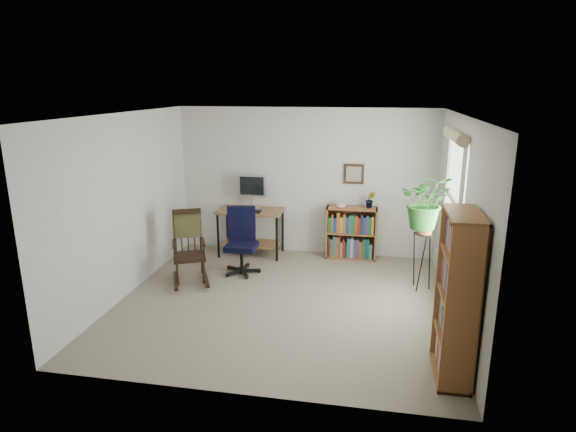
% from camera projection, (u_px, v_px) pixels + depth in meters
% --- Properties ---
extents(floor, '(4.20, 4.00, 0.00)m').
position_uv_depth(floor, '(283.00, 301.00, 6.30)').
color(floor, gray).
rests_on(floor, ground).
extents(ceiling, '(4.20, 4.00, 0.00)m').
position_uv_depth(ceiling, '(282.00, 114.00, 5.67)').
color(ceiling, silver).
rests_on(ceiling, ground).
extents(wall_back, '(4.20, 0.00, 2.40)m').
position_uv_depth(wall_back, '(305.00, 182.00, 7.88)').
color(wall_back, silver).
rests_on(wall_back, ground).
extents(wall_front, '(4.20, 0.00, 2.40)m').
position_uv_depth(wall_front, '(237.00, 272.00, 4.08)').
color(wall_front, silver).
rests_on(wall_front, ground).
extents(wall_left, '(0.00, 4.00, 2.40)m').
position_uv_depth(wall_left, '(126.00, 205.00, 6.34)').
color(wall_left, silver).
rests_on(wall_left, ground).
extents(wall_right, '(0.00, 4.00, 2.40)m').
position_uv_depth(wall_right, '(458.00, 221.00, 5.62)').
color(wall_right, silver).
rests_on(wall_right, ground).
extents(window, '(0.12, 1.20, 1.50)m').
position_uv_depth(window, '(453.00, 198.00, 5.86)').
color(window, white).
rests_on(window, wall_right).
extents(desk, '(1.06, 0.58, 0.76)m').
position_uv_depth(desk, '(251.00, 232.00, 7.96)').
color(desk, '#926640').
rests_on(desk, floor).
extents(monitor, '(0.46, 0.16, 0.56)m').
position_uv_depth(monitor, '(252.00, 191.00, 7.92)').
color(monitor, '#B1B1B5').
rests_on(monitor, desk).
extents(keyboard, '(0.40, 0.15, 0.02)m').
position_uv_depth(keyboard, '(249.00, 211.00, 7.74)').
color(keyboard, black).
rests_on(keyboard, desk).
extents(office_chair, '(0.66, 0.66, 1.01)m').
position_uv_depth(office_chair, '(241.00, 241.00, 7.11)').
color(office_chair, black).
rests_on(office_chair, floor).
extents(rocking_chair, '(0.87, 1.05, 1.06)m').
position_uv_depth(rocking_chair, '(189.00, 247.00, 6.78)').
color(rocking_chair, black).
rests_on(rocking_chair, floor).
extents(low_bookshelf, '(0.81, 0.27, 0.85)m').
position_uv_depth(low_bookshelf, '(351.00, 233.00, 7.78)').
color(low_bookshelf, '#9A6032').
rests_on(low_bookshelf, floor).
extents(tall_bookshelf, '(0.31, 0.72, 1.64)m').
position_uv_depth(tall_bookshelf, '(457.00, 297.00, 4.49)').
color(tall_bookshelf, '#9A6032').
rests_on(tall_bookshelf, floor).
extents(plant_stand, '(0.29, 0.29, 0.94)m').
position_uv_depth(plant_stand, '(422.00, 257.00, 6.56)').
color(plant_stand, black).
rests_on(plant_stand, floor).
extents(spider_plant, '(1.69, 1.88, 1.46)m').
position_uv_depth(spider_plant, '(428.00, 175.00, 6.27)').
color(spider_plant, '#226121').
rests_on(spider_plant, plant_stand).
extents(potted_plant_small, '(0.13, 0.24, 0.11)m').
position_uv_depth(potted_plant_small, '(370.00, 205.00, 7.61)').
color(potted_plant_small, '#226121').
rests_on(potted_plant_small, low_bookshelf).
extents(framed_picture, '(0.32, 0.04, 0.32)m').
position_uv_depth(framed_picture, '(354.00, 174.00, 7.67)').
color(framed_picture, black).
rests_on(framed_picture, wall_back).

